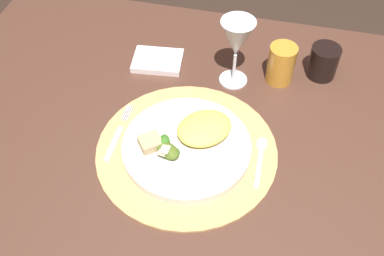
# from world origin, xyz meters

# --- Properties ---
(dining_table) EXTENTS (1.35, 0.84, 0.74)m
(dining_table) POSITION_xyz_m (0.00, 0.00, 0.57)
(dining_table) COLOR #4D3024
(dining_table) RESTS_ON ground
(placemat) EXTENTS (0.39, 0.39, 0.01)m
(placemat) POSITION_xyz_m (-0.04, -0.09, 0.75)
(placemat) COLOR tan
(placemat) RESTS_ON dining_table
(dinner_plate) EXTENTS (0.27, 0.27, 0.02)m
(dinner_plate) POSITION_xyz_m (-0.04, -0.09, 0.76)
(dinner_plate) COLOR silver
(dinner_plate) RESTS_ON placemat
(pasta_serving) EXTENTS (0.16, 0.15, 0.03)m
(pasta_serving) POSITION_xyz_m (-0.01, -0.05, 0.79)
(pasta_serving) COLOR #DDCC57
(pasta_serving) RESTS_ON dinner_plate
(salad_greens) EXTENTS (0.06, 0.07, 0.03)m
(salad_greens) POSITION_xyz_m (-0.07, -0.12, 0.78)
(salad_greens) COLOR #506722
(salad_greens) RESTS_ON dinner_plate
(bread_piece) EXTENTS (0.06, 0.06, 0.02)m
(bread_piece) POSITION_xyz_m (-0.11, -0.11, 0.78)
(bread_piece) COLOR tan
(bread_piece) RESTS_ON dinner_plate
(fork) EXTENTS (0.01, 0.16, 0.00)m
(fork) POSITION_xyz_m (-0.20, -0.09, 0.75)
(fork) COLOR silver
(fork) RESTS_ON placemat
(spoon) EXTENTS (0.02, 0.13, 0.01)m
(spoon) POSITION_xyz_m (0.12, -0.07, 0.75)
(spoon) COLOR silver
(spoon) RESTS_ON placemat
(napkin) EXTENTS (0.13, 0.10, 0.02)m
(napkin) POSITION_xyz_m (-0.18, 0.17, 0.75)
(napkin) COLOR white
(napkin) RESTS_ON dining_table
(wine_glass) EXTENTS (0.08, 0.08, 0.17)m
(wine_glass) POSITION_xyz_m (0.02, 0.15, 0.87)
(wine_glass) COLOR silver
(wine_glass) RESTS_ON dining_table
(amber_tumbler) EXTENTS (0.07, 0.07, 0.10)m
(amber_tumbler) POSITION_xyz_m (0.13, 0.18, 0.79)
(amber_tumbler) COLOR #C8852A
(amber_tumbler) RESTS_ON dining_table
(dark_tumbler) EXTENTS (0.07, 0.07, 0.08)m
(dark_tumbler) POSITION_xyz_m (0.23, 0.22, 0.78)
(dark_tumbler) COLOR black
(dark_tumbler) RESTS_ON dining_table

